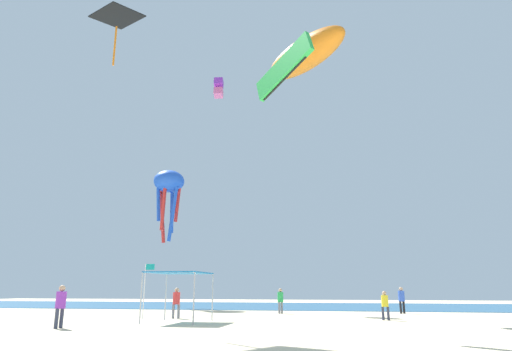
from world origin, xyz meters
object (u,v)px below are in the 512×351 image
(person_near_tent, at_px, (61,303))
(kite_inflatable_orange, at_px, (304,54))
(person_rightmost, at_px, (176,300))
(person_far_shore, at_px, (385,303))
(canopy_tent, at_px, (180,275))
(banner_flag, at_px, (146,285))
(kite_parafoil_green, at_px, (283,68))
(person_central, at_px, (402,298))
(kite_octopus_blue, at_px, (169,185))
(kite_box_purple, at_px, (219,88))
(person_leftmost, at_px, (280,299))
(kite_diamond_black, at_px, (117,19))

(person_near_tent, xyz_separation_m, kite_inflatable_orange, (10.68, 11.40, 17.91))
(person_rightmost, bearing_deg, person_far_shore, -15.42)
(canopy_tent, bearing_deg, kite_inflatable_orange, 45.19)
(banner_flag, relative_size, kite_parafoil_green, 0.94)
(person_central, xyz_separation_m, kite_inflatable_orange, (-6.20, -4.28, 17.93))
(person_rightmost, relative_size, banner_flag, 0.56)
(person_far_shore, distance_m, kite_inflatable_orange, 18.86)
(banner_flag, bearing_deg, kite_inflatable_orange, 24.94)
(person_rightmost, bearing_deg, kite_octopus_blue, 96.05)
(person_rightmost, bearing_deg, kite_inflatable_orange, 7.15)
(kite_octopus_blue, xyz_separation_m, kite_box_purple, (5.13, -0.39, 10.13))
(kite_octopus_blue, xyz_separation_m, kite_inflatable_orange, (14.91, -10.89, 7.05))
(person_central, xyz_separation_m, kite_parafoil_green, (-6.66, -13.75, 11.84))
(person_rightmost, distance_m, kite_parafoil_green, 15.09)
(person_rightmost, relative_size, kite_parafoil_green, 0.53)
(person_rightmost, bearing_deg, person_near_tent, -129.30)
(person_leftmost, xyz_separation_m, person_rightmost, (-5.48, -6.51, 0.02))
(kite_inflatable_orange, bearing_deg, kite_octopus_blue, 8.05)
(person_central, bearing_deg, kite_diamond_black, -9.92)
(canopy_tent, height_order, person_far_shore, canopy_tent)
(person_leftmost, height_order, banner_flag, banner_flag)
(person_leftmost, relative_size, kite_box_purple, 0.83)
(canopy_tent, distance_m, person_near_tent, 6.24)
(kite_inflatable_orange, bearing_deg, person_near_tent, 91.07)
(person_rightmost, bearing_deg, banner_flag, 179.31)
(person_central, xyz_separation_m, banner_flag, (-15.91, -8.80, 0.87))
(person_central, relative_size, kite_diamond_black, 0.49)
(person_near_tent, distance_m, person_rightmost, 7.97)
(person_rightmost, xyz_separation_m, banner_flag, (-1.78, -0.59, 0.91))
(person_far_shore, relative_size, kite_parafoil_green, 0.47)
(person_far_shore, xyz_separation_m, kite_box_purple, (-14.15, 13.62, 21.15))
(person_leftmost, distance_m, kite_octopus_blue, 18.54)
(person_rightmost, xyz_separation_m, kite_inflatable_orange, (7.93, 3.92, 17.97))
(person_rightmost, relative_size, kite_octopus_blue, 0.25)
(person_near_tent, relative_size, person_rightmost, 1.06)
(person_near_tent, bearing_deg, kite_parafoil_green, 104.40)
(person_central, bearing_deg, person_near_tent, 0.95)
(person_far_shore, height_order, banner_flag, banner_flag)
(person_far_shore, distance_m, kite_octopus_blue, 26.26)
(canopy_tent, bearing_deg, kite_octopus_blue, 114.86)
(person_far_shore, distance_m, banner_flag, 14.20)
(canopy_tent, xyz_separation_m, banner_flag, (-2.99, 2.25, -0.52))
(person_near_tent, relative_size, kite_box_purple, 0.90)
(canopy_tent, bearing_deg, kite_diamond_black, -177.92)
(person_leftmost, relative_size, kite_inflatable_orange, 0.22)
(banner_flag, bearing_deg, person_far_shore, 5.67)
(kite_octopus_blue, bearing_deg, kite_inflatable_orange, 118.36)
(person_leftmost, xyz_separation_m, person_far_shore, (6.83, -5.71, -0.08))
(canopy_tent, height_order, kite_octopus_blue, kite_octopus_blue)
(kite_parafoil_green, bearing_deg, person_rightmost, 3.36)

